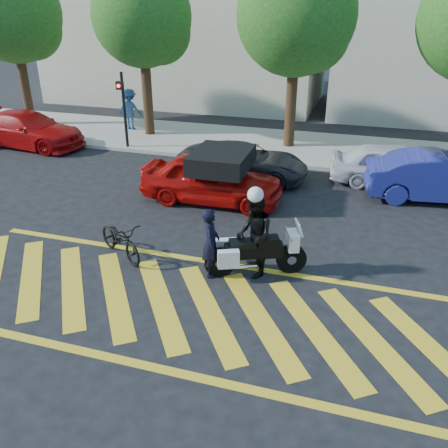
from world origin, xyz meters
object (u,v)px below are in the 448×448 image
(officer_bike, at_px, (211,243))
(officer_moto, at_px, (254,235))
(bicycle, at_px, (120,239))
(parked_mid_left, at_px, (243,162))
(parked_left, at_px, (28,129))
(parked_mid_right, at_px, (391,165))
(police_motorcycle, at_px, (254,252))
(parked_right, at_px, (440,177))
(red_convertible, at_px, (212,179))

(officer_bike, xyz_separation_m, officer_moto, (0.94, 0.33, 0.17))
(officer_bike, distance_m, bicycle, 2.45)
(parked_mid_left, bearing_deg, parked_left, 81.11)
(parked_left, xyz_separation_m, parked_mid_right, (14.90, -0.21, -0.04))
(officer_bike, distance_m, police_motorcycle, 1.04)
(parked_mid_right, xyz_separation_m, parked_right, (1.46, -1.03, 0.06))
(parked_left, relative_size, parked_mid_left, 1.11)
(red_convertible, bearing_deg, bicycle, 164.31)
(officer_bike, bearing_deg, police_motorcycle, -87.82)
(bicycle, xyz_separation_m, parked_mid_left, (1.44, 6.29, 0.16))
(bicycle, xyz_separation_m, red_convertible, (1.05, 4.05, 0.28))
(police_motorcycle, bearing_deg, bicycle, 160.23)
(police_motorcycle, distance_m, red_convertible, 4.53)
(red_convertible, distance_m, parked_right, 7.21)
(police_motorcycle, xyz_separation_m, red_convertible, (-2.33, 3.88, 0.18))
(officer_moto, distance_m, red_convertible, 4.52)
(bicycle, height_order, parked_left, parked_left)
(bicycle, height_order, parked_mid_right, parked_mid_right)
(officer_moto, xyz_separation_m, parked_left, (-11.82, 7.35, -0.27))
(officer_bike, bearing_deg, red_convertible, 2.32)
(bicycle, bearing_deg, officer_bike, -60.92)
(parked_mid_right, bearing_deg, police_motorcycle, 151.02)
(bicycle, distance_m, parked_left, 11.33)
(officer_moto, height_order, parked_left, officer_moto)
(parked_mid_left, xyz_separation_m, parked_right, (6.46, 0.00, 0.12))
(red_convertible, height_order, parked_left, red_convertible)
(bicycle, relative_size, parked_mid_right, 0.45)
(parked_mid_left, bearing_deg, bicycle, 165.35)
(parked_mid_right, bearing_deg, parked_mid_left, 95.78)
(officer_bike, distance_m, red_convertible, 4.42)
(parked_mid_left, distance_m, parked_mid_right, 5.11)
(officer_bike, bearing_deg, officer_moto, -86.68)
(parked_right, bearing_deg, officer_moto, 135.68)
(parked_mid_right, bearing_deg, bicycle, 132.85)
(red_convertible, distance_m, parked_left, 10.12)
(parked_mid_left, bearing_deg, red_convertible, 168.31)
(officer_bike, height_order, parked_mid_right, officer_bike)
(parked_mid_right, bearing_deg, red_convertible, 115.40)
(bicycle, distance_m, red_convertible, 4.20)
(officer_bike, distance_m, parked_mid_left, 6.51)
(bicycle, height_order, parked_right, parked_right)
(officer_bike, height_order, parked_right, officer_bike)
(parked_left, height_order, parked_right, parked_right)
(officer_moto, relative_size, parked_mid_left, 0.44)
(parked_mid_left, bearing_deg, officer_bike, -173.08)
(red_convertible, bearing_deg, parked_left, 68.70)
(bicycle, distance_m, parked_mid_right, 9.75)
(police_motorcycle, distance_m, parked_right, 7.61)
(officer_bike, relative_size, parked_mid_right, 0.41)
(bicycle, distance_m, police_motorcycle, 3.39)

